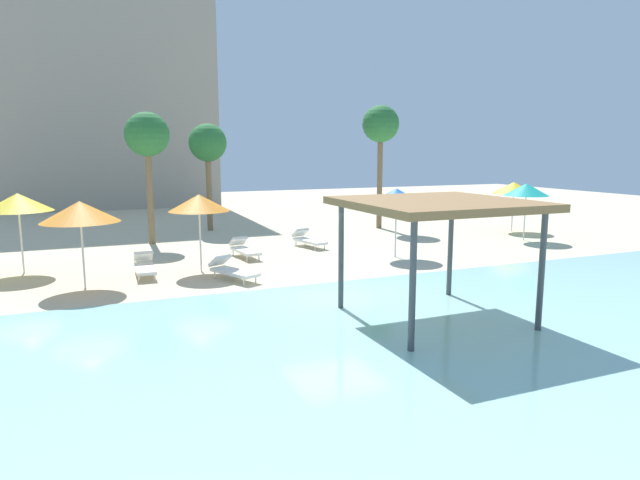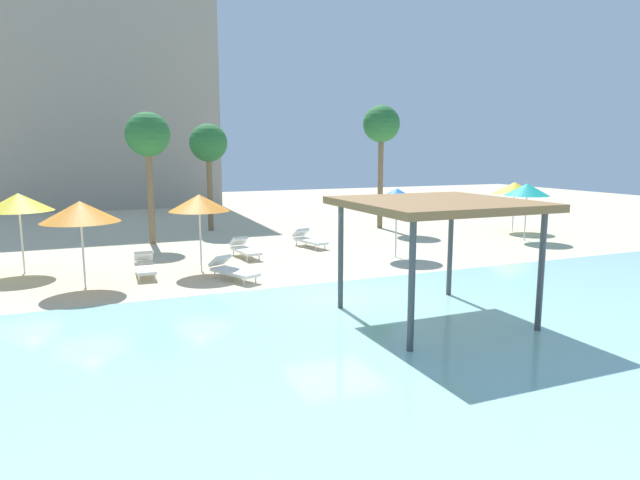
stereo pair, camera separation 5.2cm
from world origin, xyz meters
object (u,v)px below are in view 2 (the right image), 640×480
at_px(palm_tree_0, 208,145).
at_px(palm_tree_1, 381,127).
at_px(beach_umbrella_yellow_2, 19,202).
at_px(lounge_chair_0, 231,269).
at_px(beach_umbrella_yellow_5, 515,188).
at_px(lounge_chair_2, 308,239).
at_px(shade_pavilion, 436,208).
at_px(lounge_chair_1, 145,265).
at_px(beach_umbrella_orange_4, 80,212).
at_px(beach_umbrella_teal_1, 527,190).
at_px(palm_tree_2, 148,137).
at_px(beach_umbrella_blue_6, 397,195).
at_px(beach_umbrella_orange_3, 199,203).
at_px(lounge_chair_3, 244,249).

bearing_deg(palm_tree_0, palm_tree_1, -17.07).
distance_m(beach_umbrella_yellow_2, palm_tree_1, 17.25).
xyz_separation_m(beach_umbrella_yellow_2, lounge_chair_0, (6.19, -3.67, -2.05)).
distance_m(beach_umbrella_yellow_5, lounge_chair_2, 11.39).
height_order(shade_pavilion, lounge_chair_1, shade_pavilion).
bearing_deg(beach_umbrella_orange_4, lounge_chair_2, 24.54).
bearing_deg(palm_tree_1, lounge_chair_1, -151.38).
height_order(beach_umbrella_yellow_5, palm_tree_1, palm_tree_1).
height_order(shade_pavilion, beach_umbrella_teal_1, shade_pavilion).
distance_m(palm_tree_0, palm_tree_1, 8.87).
relative_size(shade_pavilion, beach_umbrella_teal_1, 1.57).
height_order(lounge_chair_2, palm_tree_2, palm_tree_2).
height_order(beach_umbrella_yellow_5, beach_umbrella_blue_6, beach_umbrella_blue_6).
height_order(palm_tree_0, palm_tree_1, palm_tree_1).
relative_size(shade_pavilion, palm_tree_0, 0.75).
height_order(beach_umbrella_orange_3, palm_tree_0, palm_tree_0).
height_order(beach_umbrella_orange_3, beach_umbrella_yellow_5, beach_umbrella_orange_3).
xyz_separation_m(beach_umbrella_orange_3, palm_tree_0, (2.31, 9.54, 2.01)).
bearing_deg(palm_tree_0, beach_umbrella_orange_3, -103.61).
distance_m(beach_umbrella_yellow_2, beach_umbrella_orange_4, 3.54).
xyz_separation_m(lounge_chair_1, lounge_chair_3, (3.84, 1.80, 0.00)).
relative_size(beach_umbrella_yellow_2, beach_umbrella_orange_3, 1.02).
bearing_deg(shade_pavilion, beach_umbrella_orange_4, 139.30).
bearing_deg(lounge_chair_0, beach_umbrella_teal_1, 74.49).
bearing_deg(lounge_chair_3, palm_tree_0, 171.17).
relative_size(beach_umbrella_orange_4, palm_tree_0, 0.48).
relative_size(beach_umbrella_orange_3, palm_tree_1, 0.41).
relative_size(beach_umbrella_yellow_2, beach_umbrella_orange_4, 1.03).
distance_m(beach_umbrella_yellow_2, palm_tree_2, 6.78).
bearing_deg(beach_umbrella_orange_4, shade_pavilion, -40.70).
bearing_deg(beach_umbrella_yellow_5, lounge_chair_1, -170.16).
height_order(shade_pavilion, palm_tree_0, palm_tree_0).
xyz_separation_m(shade_pavilion, palm_tree_2, (-5.06, 14.12, 1.89)).
xyz_separation_m(beach_umbrella_teal_1, beach_umbrella_yellow_5, (1.49, 2.44, -0.12)).
bearing_deg(beach_umbrella_orange_3, palm_tree_2, 97.99).
xyz_separation_m(lounge_chair_2, lounge_chair_3, (-3.12, -1.19, 0.00)).
bearing_deg(beach_umbrella_orange_3, beach_umbrella_yellow_2, 159.69).
bearing_deg(palm_tree_0, beach_umbrella_orange_4, -119.65).
bearing_deg(beach_umbrella_orange_4, palm_tree_2, 69.63).
bearing_deg(lounge_chair_1, palm_tree_1, 120.39).
relative_size(shade_pavilion, lounge_chair_1, 2.13).
distance_m(beach_umbrella_yellow_5, lounge_chair_1, 18.57).
height_order(beach_umbrella_blue_6, lounge_chair_0, beach_umbrella_blue_6).
bearing_deg(lounge_chair_1, beach_umbrella_yellow_2, -116.12).
bearing_deg(beach_umbrella_blue_6, lounge_chair_3, 157.59).
xyz_separation_m(lounge_chair_2, palm_tree_2, (-6.04, 3.39, 4.30)).
distance_m(lounge_chair_1, lounge_chair_3, 4.24).
relative_size(shade_pavilion, lounge_chair_3, 2.09).
xyz_separation_m(lounge_chair_3, palm_tree_2, (-2.92, 4.58, 4.30)).
bearing_deg(shade_pavilion, palm_tree_1, 65.71).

